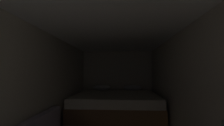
% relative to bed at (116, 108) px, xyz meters
% --- Properties ---
extents(wall_back, '(2.33, 0.05, 1.97)m').
position_rel_bed_xyz_m(wall_back, '(0.00, 1.02, 0.61)').
color(wall_back, beige).
rests_on(wall_back, ground).
extents(wall_left, '(0.05, 5.37, 1.97)m').
position_rel_bed_xyz_m(wall_left, '(-1.14, -1.69, 0.61)').
color(wall_left, beige).
rests_on(wall_left, ground).
extents(wall_right, '(0.05, 5.37, 1.97)m').
position_rel_bed_xyz_m(wall_right, '(1.14, -1.69, 0.61)').
color(wall_right, beige).
rests_on(wall_right, ground).
extents(ceiling_slab, '(2.33, 5.37, 0.05)m').
position_rel_bed_xyz_m(ceiling_slab, '(0.00, -1.69, 1.62)').
color(ceiling_slab, white).
rests_on(ceiling_slab, wall_left).
extents(bed, '(2.11, 1.91, 0.90)m').
position_rel_bed_xyz_m(bed, '(0.00, 0.00, 0.00)').
color(bed, brown).
rests_on(bed, ground).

